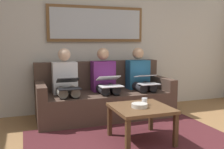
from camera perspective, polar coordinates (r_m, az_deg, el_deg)
The scene contains 13 objects.
wall_rear at distance 4.64m, azimuth -3.74°, elevation 8.10°, with size 6.00×0.12×2.60m, color beige.
area_rug at distance 3.24m, azimuth 5.19°, elevation -15.07°, with size 2.60×1.80×0.01m, color #4C1E23.
couch at distance 4.28m, azimuth -1.87°, elevation -5.15°, with size 2.20×0.90×0.90m.
framed_mirror at distance 4.56m, azimuth -3.44°, elevation 11.26°, with size 1.73×0.05×0.62m.
coffee_table at distance 3.20m, azimuth 6.52°, elevation -8.19°, with size 0.69×0.69×0.44m.
cup at distance 3.26m, azimuth 7.30°, elevation -6.03°, with size 0.07×0.07×0.09m, color silver.
bowl at distance 3.14m, azimuth 6.18°, elevation -6.92°, with size 0.20×0.20×0.05m, color beige.
person_left at distance 4.40m, azimuth 6.36°, elevation -0.92°, with size 0.38×0.58×1.14m.
laptop_silver at distance 4.18m, azimuth 7.83°, elevation -1.10°, with size 0.32×0.35×0.15m.
person_middle at distance 4.16m, azimuth -1.60°, elevation -1.34°, with size 0.38×0.58×1.14m.
laptop_white at distance 3.94m, azimuth -0.54°, elevation -1.60°, with size 0.35×0.36×0.16m.
person_right at distance 4.02m, azimuth -10.33°, elevation -1.79°, with size 0.38×0.58×1.14m.
laptop_black at distance 3.78m, azimuth -9.76°, elevation -2.10°, with size 0.32×0.35×0.16m.
Camera 1 is at (1.26, 1.87, 1.24)m, focal length 40.70 mm.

